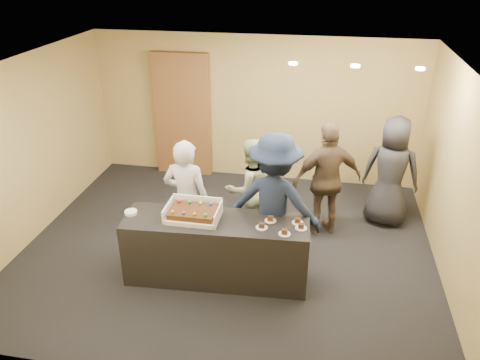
{
  "coord_description": "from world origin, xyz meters",
  "views": [
    {
      "loc": [
        1.24,
        -5.71,
        4.06
      ],
      "look_at": [
        0.18,
        0.0,
        1.14
      ],
      "focal_mm": 35.0,
      "sensor_mm": 36.0,
      "label": 1
    }
  ],
  "objects_px": {
    "storage_cabinet": "(182,115)",
    "cake_box": "(194,214)",
    "serving_counter": "(216,249)",
    "person_server_grey": "(187,200)",
    "plate_stack": "(131,212)",
    "person_sage_man": "(250,188)",
    "person_navy_man": "(274,203)",
    "person_dark_suit": "(391,172)",
    "person_brown_extra": "(327,180)",
    "sheet_cake": "(193,212)"
  },
  "relations": [
    {
      "from": "plate_stack",
      "to": "person_brown_extra",
      "type": "height_order",
      "value": "person_brown_extra"
    },
    {
      "from": "person_navy_man",
      "to": "person_brown_extra",
      "type": "xyz_separation_m",
      "value": [
        0.69,
        0.98,
        -0.07
      ]
    },
    {
      "from": "plate_stack",
      "to": "person_sage_man",
      "type": "xyz_separation_m",
      "value": [
        1.39,
        1.2,
        -0.13
      ]
    },
    {
      "from": "serving_counter",
      "to": "person_sage_man",
      "type": "bearing_deg",
      "value": 74.17
    },
    {
      "from": "person_navy_man",
      "to": "person_dark_suit",
      "type": "distance_m",
      "value": 2.22
    },
    {
      "from": "serving_counter",
      "to": "sheet_cake",
      "type": "distance_m",
      "value": 0.62
    },
    {
      "from": "cake_box",
      "to": "plate_stack",
      "type": "height_order",
      "value": "cake_box"
    },
    {
      "from": "person_brown_extra",
      "to": "person_navy_man",
      "type": "bearing_deg",
      "value": 33.49
    },
    {
      "from": "storage_cabinet",
      "to": "plate_stack",
      "type": "distance_m",
      "value": 3.19
    },
    {
      "from": "plate_stack",
      "to": "person_sage_man",
      "type": "relative_size",
      "value": 0.1
    },
    {
      "from": "storage_cabinet",
      "to": "sheet_cake",
      "type": "distance_m",
      "value": 3.32
    },
    {
      "from": "plate_stack",
      "to": "person_dark_suit",
      "type": "bearing_deg",
      "value": 29.27
    },
    {
      "from": "person_server_grey",
      "to": "serving_counter",
      "type": "bearing_deg",
      "value": 140.45
    },
    {
      "from": "plate_stack",
      "to": "serving_counter",
      "type": "bearing_deg",
      "value": 2.11
    },
    {
      "from": "person_navy_man",
      "to": "person_brown_extra",
      "type": "distance_m",
      "value": 1.2
    },
    {
      "from": "sheet_cake",
      "to": "person_server_grey",
      "type": "relative_size",
      "value": 0.33
    },
    {
      "from": "person_navy_man",
      "to": "person_dark_suit",
      "type": "xyz_separation_m",
      "value": [
        1.66,
        1.47,
        -0.09
      ]
    },
    {
      "from": "person_dark_suit",
      "to": "person_navy_man",
      "type": "bearing_deg",
      "value": 53.77
    },
    {
      "from": "serving_counter",
      "to": "person_brown_extra",
      "type": "height_order",
      "value": "person_brown_extra"
    },
    {
      "from": "plate_stack",
      "to": "person_navy_man",
      "type": "relative_size",
      "value": 0.08
    },
    {
      "from": "person_sage_man",
      "to": "person_dark_suit",
      "type": "relative_size",
      "value": 0.89
    },
    {
      "from": "serving_counter",
      "to": "person_sage_man",
      "type": "height_order",
      "value": "person_sage_man"
    },
    {
      "from": "sheet_cake",
      "to": "person_brown_extra",
      "type": "bearing_deg",
      "value": 40.25
    },
    {
      "from": "storage_cabinet",
      "to": "sheet_cake",
      "type": "height_order",
      "value": "storage_cabinet"
    },
    {
      "from": "person_navy_man",
      "to": "cake_box",
      "type": "bearing_deg",
      "value": 31.43
    },
    {
      "from": "storage_cabinet",
      "to": "person_brown_extra",
      "type": "relative_size",
      "value": 1.3
    },
    {
      "from": "storage_cabinet",
      "to": "person_navy_man",
      "type": "bearing_deg",
      "value": -52.19
    },
    {
      "from": "person_server_grey",
      "to": "person_dark_suit",
      "type": "height_order",
      "value": "person_dark_suit"
    },
    {
      "from": "sheet_cake",
      "to": "person_server_grey",
      "type": "bearing_deg",
      "value": 115.8
    },
    {
      "from": "storage_cabinet",
      "to": "person_brown_extra",
      "type": "distance_m",
      "value": 3.26
    },
    {
      "from": "person_brown_extra",
      "to": "plate_stack",
      "type": "bearing_deg",
      "value": 8.78
    },
    {
      "from": "serving_counter",
      "to": "plate_stack",
      "type": "xyz_separation_m",
      "value": [
        -1.13,
        -0.04,
        0.47
      ]
    },
    {
      "from": "person_sage_man",
      "to": "person_navy_man",
      "type": "xyz_separation_m",
      "value": [
        0.45,
        -0.71,
        0.19
      ]
    },
    {
      "from": "serving_counter",
      "to": "plate_stack",
      "type": "bearing_deg",
      "value": 178.62
    },
    {
      "from": "serving_counter",
      "to": "person_sage_man",
      "type": "relative_size",
      "value": 1.51
    },
    {
      "from": "serving_counter",
      "to": "person_brown_extra",
      "type": "distance_m",
      "value": 2.04
    },
    {
      "from": "person_sage_man",
      "to": "person_brown_extra",
      "type": "height_order",
      "value": "person_brown_extra"
    },
    {
      "from": "plate_stack",
      "to": "person_sage_man",
      "type": "distance_m",
      "value": 1.84
    },
    {
      "from": "storage_cabinet",
      "to": "person_brown_extra",
      "type": "xyz_separation_m",
      "value": [
        2.77,
        -1.71,
        -0.27
      ]
    },
    {
      "from": "sheet_cake",
      "to": "person_dark_suit",
      "type": "distance_m",
      "value": 3.28
    },
    {
      "from": "plate_stack",
      "to": "person_brown_extra",
      "type": "distance_m",
      "value": 2.92
    },
    {
      "from": "plate_stack",
      "to": "storage_cabinet",
      "type": "bearing_deg",
      "value": 94.41
    },
    {
      "from": "person_sage_man",
      "to": "person_dark_suit",
      "type": "height_order",
      "value": "person_dark_suit"
    },
    {
      "from": "storage_cabinet",
      "to": "cake_box",
      "type": "xyz_separation_m",
      "value": [
        1.08,
        -3.11,
        -0.23
      ]
    },
    {
      "from": "serving_counter",
      "to": "person_server_grey",
      "type": "bearing_deg",
      "value": 134.68
    },
    {
      "from": "plate_stack",
      "to": "person_dark_suit",
      "type": "xyz_separation_m",
      "value": [
        3.5,
        1.96,
        -0.03
      ]
    },
    {
      "from": "person_sage_man",
      "to": "person_navy_man",
      "type": "height_order",
      "value": "person_navy_man"
    },
    {
      "from": "person_server_grey",
      "to": "person_dark_suit",
      "type": "relative_size",
      "value": 1.0
    },
    {
      "from": "person_sage_man",
      "to": "person_navy_man",
      "type": "bearing_deg",
      "value": 88.16
    },
    {
      "from": "serving_counter",
      "to": "sheet_cake",
      "type": "xyz_separation_m",
      "value": [
        -0.3,
        0.0,
        0.55
      ]
    }
  ]
}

